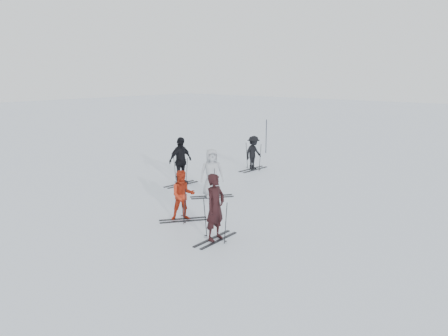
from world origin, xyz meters
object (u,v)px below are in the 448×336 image
(skier_near_dark, at_px, (215,208))
(skier_red, at_px, (183,196))
(skier_uphill_far, at_px, (253,153))
(skier_uphill_left, at_px, (181,161))
(skier_grey, at_px, (212,174))
(piste_marker, at_px, (266,136))

(skier_near_dark, bearing_deg, skier_red, 69.42)
(skier_uphill_far, bearing_deg, skier_uphill_left, 174.36)
(skier_near_dark, distance_m, skier_uphill_far, 9.08)
(skier_grey, height_order, skier_uphill_left, skier_uphill_left)
(skier_red, distance_m, piste_marker, 12.27)
(skier_uphill_left, bearing_deg, piste_marker, 13.90)
(skier_grey, xyz_separation_m, skier_uphill_left, (-2.19, 0.56, 0.08))
(skier_red, bearing_deg, skier_uphill_left, 83.15)
(skier_near_dark, height_order, skier_grey, skier_near_dark)
(skier_near_dark, relative_size, skier_uphill_far, 1.16)
(skier_uphill_left, height_order, skier_uphill_far, skier_uphill_left)
(piste_marker, bearing_deg, skier_uphill_left, -80.01)
(skier_uphill_left, bearing_deg, skier_near_dark, -122.11)
(skier_uphill_far, bearing_deg, piste_marker, 29.22)
(skier_red, xyz_separation_m, skier_uphill_left, (-3.23, 3.09, 0.19))
(skier_uphill_left, distance_m, skier_uphill_far, 4.26)
(piste_marker, bearing_deg, skier_near_dark, -61.35)
(skier_near_dark, bearing_deg, skier_uphill_left, 51.39)
(skier_grey, xyz_separation_m, piste_marker, (-3.64, 8.81, 0.07))
(skier_uphill_far, xyz_separation_m, piste_marker, (-2.04, 4.04, 0.17))
(skier_grey, bearing_deg, skier_uphill_far, 56.50)
(skier_near_dark, bearing_deg, piste_marker, 26.06)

